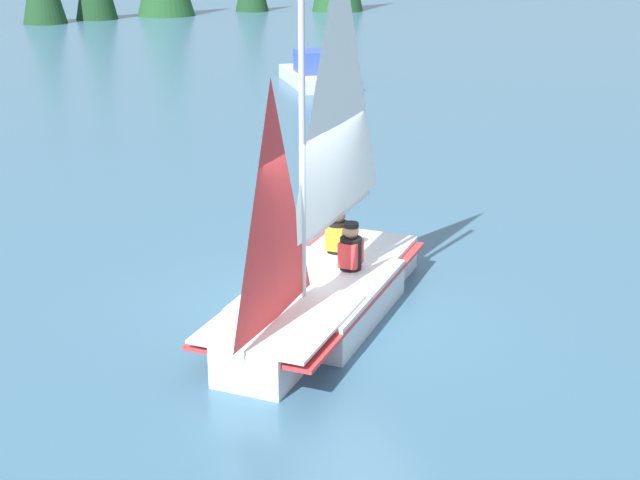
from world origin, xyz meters
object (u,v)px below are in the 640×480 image
sailboat_main (322,270)px  motorboat_distant (317,73)px  sailor_crew (338,243)px  sailor_helm (351,260)px

sailboat_main → motorboat_distant: sailboat_main is taller
sailboat_main → motorboat_distant: size_ratio=1.26×
sailor_crew → sailboat_main: bearing=10.5°
sailboat_main → sailor_helm: 0.60m
sailor_helm → motorboat_distant: (7.92, 16.03, -0.24)m
sailor_crew → motorboat_distant: 17.20m
sailor_helm → sailor_crew: bearing=-144.1°
sailboat_main → sailor_crew: sailboat_main is taller
sailboat_main → sailor_helm: bearing=160.5°
sailboat_main → sailor_crew: bearing=-169.5°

